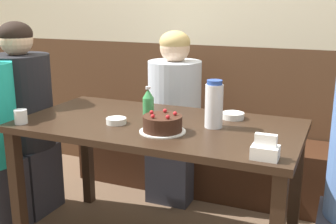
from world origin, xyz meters
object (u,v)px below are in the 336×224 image
(napkin_holder, at_px, (265,150))
(water_pitcher, at_px, (214,104))
(birthday_cake, at_px, (162,124))
(bowl_soup_white, at_px, (116,121))
(soju_bottle, at_px, (148,105))
(bench_seat, at_px, (206,163))
(bowl_rice_small, at_px, (233,116))
(person_dark_striped, at_px, (175,119))
(person_grey_tee, at_px, (23,119))
(glass_water_tall, at_px, (21,117))

(napkin_holder, bearing_deg, water_pitcher, 133.30)
(birthday_cake, distance_m, bowl_soup_white, 0.28)
(soju_bottle, relative_size, bowl_soup_white, 1.76)
(bench_seat, xyz_separation_m, bowl_rice_small, (0.34, -0.59, 0.54))
(bowl_rice_small, height_order, person_dark_striped, person_dark_striped)
(napkin_holder, relative_size, bowl_soup_white, 1.04)
(bench_seat, relative_size, soju_bottle, 10.57)
(person_grey_tee, bearing_deg, soju_bottle, -4.17)
(bench_seat, relative_size, napkin_holder, 17.83)
(bench_seat, height_order, birthday_cake, birthday_cake)
(soju_bottle, height_order, napkin_holder, soju_bottle)
(napkin_holder, height_order, bowl_soup_white, napkin_holder)
(bowl_soup_white, xyz_separation_m, bowl_rice_small, (0.53, 0.34, 0.00))
(bench_seat, bearing_deg, glass_water_tall, -120.13)
(water_pitcher, height_order, person_dark_striped, person_dark_striped)
(bench_seat, height_order, person_grey_tee, person_grey_tee)
(glass_water_tall, bearing_deg, bowl_soup_white, 22.94)
(birthday_cake, distance_m, glass_water_tall, 0.76)
(water_pitcher, xyz_separation_m, person_grey_tee, (-1.29, 0.05, -0.23))
(glass_water_tall, relative_size, person_grey_tee, 0.06)
(birthday_cake, height_order, bowl_soup_white, birthday_cake)
(birthday_cake, distance_m, water_pitcher, 0.28)
(napkin_holder, bearing_deg, bench_seat, 118.46)
(bowl_soup_white, bearing_deg, glass_water_tall, -157.06)
(bench_seat, xyz_separation_m, glass_water_tall, (-0.65, -1.13, 0.57))
(water_pitcher, relative_size, napkin_holder, 2.21)
(soju_bottle, bearing_deg, napkin_holder, -25.67)
(soju_bottle, relative_size, person_grey_tee, 0.15)
(bench_seat, height_order, bowl_soup_white, bowl_soup_white)
(water_pitcher, xyz_separation_m, person_dark_striped, (-0.46, 0.61, -0.28))
(birthday_cake, relative_size, soju_bottle, 1.23)
(bench_seat, relative_size, bowl_soup_white, 18.57)
(bench_seat, distance_m, glass_water_tall, 1.42)
(soju_bottle, distance_m, glass_water_tall, 0.67)
(bench_seat, distance_m, bowl_rice_small, 0.87)
(water_pitcher, distance_m, glass_water_tall, 1.01)
(glass_water_tall, bearing_deg, birthday_cake, 12.09)
(soju_bottle, bearing_deg, water_pitcher, 2.60)
(bench_seat, relative_size, birthday_cake, 8.56)
(napkin_holder, height_order, person_grey_tee, person_grey_tee)
(bowl_soup_white, relative_size, person_dark_striped, 0.09)
(soju_bottle, xyz_separation_m, bowl_soup_white, (-0.13, -0.12, -0.07))
(bench_seat, relative_size, glass_water_tall, 26.30)
(soju_bottle, height_order, person_grey_tee, person_grey_tee)
(water_pitcher, bearing_deg, person_dark_striped, 127.41)
(bench_seat, bearing_deg, bowl_rice_small, -60.24)
(napkin_holder, bearing_deg, soju_bottle, 154.33)
(bowl_soup_white, height_order, person_grey_tee, person_grey_tee)
(water_pitcher, relative_size, person_grey_tee, 0.19)
(birthday_cake, relative_size, bowl_soup_white, 2.17)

